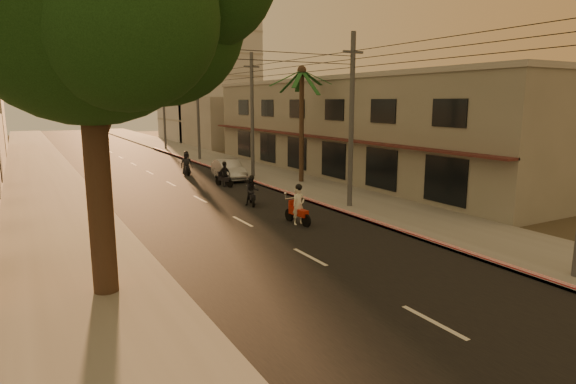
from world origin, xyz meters
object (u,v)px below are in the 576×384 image
palm_tree (302,77)px  scooter_far_a (186,164)px  scooter_mid_a (252,191)px  parked_car (229,170)px  scooter_mid_b (224,175)px  scooter_red (298,207)px

palm_tree → scooter_far_a: 11.31m
scooter_mid_a → parked_car: scooter_mid_a is taller
palm_tree → scooter_mid_a: 10.08m
scooter_mid_a → scooter_far_a: scooter_far_a is taller
scooter_mid_a → scooter_mid_b: bearing=99.7°
scooter_far_a → scooter_red: bearing=-82.0°
scooter_far_a → parked_car: size_ratio=0.43×
scooter_red → scooter_far_a: scooter_red is taller
scooter_mid_a → scooter_far_a: (0.25, 12.29, 0.08)m
palm_tree → scooter_far_a: size_ratio=4.34×
scooter_mid_a → scooter_mid_b: 6.22m
scooter_mid_b → parked_car: (1.38, 2.59, -0.06)m
scooter_far_a → parked_car: scooter_far_a is taller
scooter_mid_a → scooter_mid_b: scooter_mid_b is taller
palm_tree → scooter_red: palm_tree is taller
scooter_red → scooter_mid_a: scooter_red is taller
scooter_mid_b → parked_car: scooter_mid_b is taller
parked_car → palm_tree: bearing=-40.2°
palm_tree → scooter_far_a: (-5.80, 7.37, -6.31)m
scooter_mid_a → parked_car: size_ratio=0.38×
palm_tree → parked_car: (-3.79, 3.83, -6.44)m
scooter_mid_a → scooter_red: bearing=-70.9°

